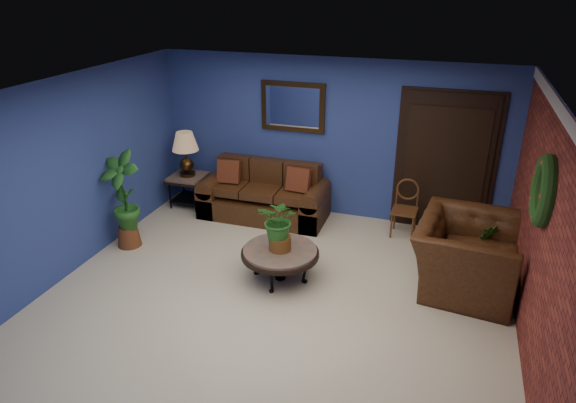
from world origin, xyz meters
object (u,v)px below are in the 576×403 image
(end_table, at_px, (188,182))
(table_lamp, at_px, (185,149))
(side_chair, at_px, (406,204))
(armchair, at_px, (467,255))
(coffee_table, at_px, (280,253))
(sofa, at_px, (265,198))

(end_table, xyz_separation_m, table_lamp, (-0.00, 0.00, 0.59))
(end_table, height_order, side_chair, side_chair)
(side_chair, height_order, armchair, armchair)
(coffee_table, height_order, table_lamp, table_lamp)
(coffee_table, xyz_separation_m, side_chair, (1.36, 1.78, 0.11))
(coffee_table, height_order, end_table, end_table)
(end_table, relative_size, table_lamp, 0.82)
(sofa, distance_m, armchair, 3.31)
(coffee_table, relative_size, table_lamp, 1.38)
(side_chair, bearing_deg, armchair, -52.52)
(side_chair, xyz_separation_m, armchair, (0.88, -1.24, -0.04))
(end_table, height_order, table_lamp, table_lamp)
(sofa, distance_m, coffee_table, 1.93)
(table_lamp, bearing_deg, coffee_table, -37.78)
(coffee_table, distance_m, end_table, 2.80)
(coffee_table, height_order, armchair, armchair)
(sofa, relative_size, end_table, 3.41)
(sofa, xyz_separation_m, armchair, (3.08, -1.20, 0.15))
(side_chair, distance_m, armchair, 1.52)
(coffee_table, bearing_deg, armchair, 13.57)
(coffee_table, xyz_separation_m, armchair, (2.24, 0.54, 0.07))
(table_lamp, distance_m, armchair, 4.64)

